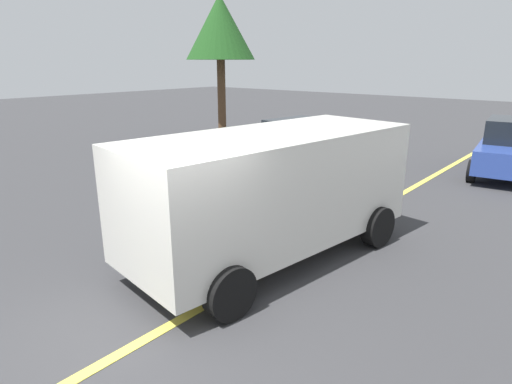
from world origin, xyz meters
The scene contains 5 objects.
ground_plane centered at (0.00, 0.00, 0.00)m, with size 80.00×80.00×0.00m, color #38383A.
lane_marking_centre centered at (3.00, 0.00, 0.01)m, with size 28.00×0.16×0.01m, color #E0D14C.
white_van centered at (2.66, 0.29, 1.27)m, with size 5.41×2.79×2.20m.
car_silver_approaching centered at (8.38, 3.55, 0.80)m, with size 4.07×2.46×1.59m.
tree_left_verge centered at (10.30, 9.04, 4.59)m, with size 2.82×2.82×5.90m.
Camera 1 is at (-2.89, -4.01, 3.31)m, focal length 30.17 mm.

